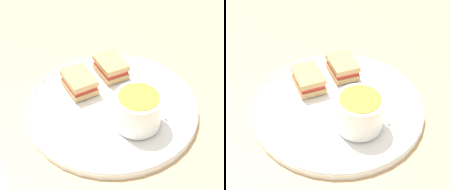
# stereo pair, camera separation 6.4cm
# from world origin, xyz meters

# --- Properties ---
(ground_plane) EXTENTS (2.40, 2.40, 0.00)m
(ground_plane) POSITION_xyz_m (0.00, 0.00, 0.00)
(ground_plane) COLOR tan
(plate) EXTENTS (0.36, 0.36, 0.02)m
(plate) POSITION_xyz_m (0.00, 0.00, 0.01)
(plate) COLOR white
(plate) RESTS_ON ground_plane
(soup_bowl) EXTENTS (0.09, 0.09, 0.07)m
(soup_bowl) POSITION_xyz_m (0.02, -0.07, 0.05)
(soup_bowl) COLOR white
(soup_bowl) RESTS_ON plate
(spoon) EXTENTS (0.04, 0.10, 0.01)m
(spoon) POSITION_xyz_m (0.09, -0.02, 0.02)
(spoon) COLOR silver
(spoon) RESTS_ON plate
(sandwich_half_near) EXTENTS (0.06, 0.08, 0.04)m
(sandwich_half_near) POSITION_xyz_m (0.04, 0.09, 0.04)
(sandwich_half_near) COLOR tan
(sandwich_half_near) RESTS_ON plate
(sandwich_half_far) EXTENTS (0.06, 0.08, 0.04)m
(sandwich_half_far) POSITION_xyz_m (-0.04, 0.07, 0.04)
(sandwich_half_far) COLOR tan
(sandwich_half_far) RESTS_ON plate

